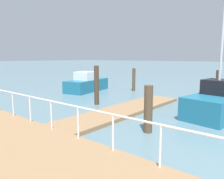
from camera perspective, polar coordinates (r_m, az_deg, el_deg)
ground_plane at (r=19.48m, az=-26.38°, el=-1.34°), size 300.00×300.00×0.00m
floating_dock at (r=12.01m, az=2.36°, el=-5.67°), size 10.18×2.00×0.18m
boardwalk_railing at (r=7.65m, az=-12.51°, el=-5.33°), size 0.06×27.73×1.08m
dock_piling_1 at (r=19.72m, az=5.71°, el=2.59°), size 0.29×0.29×2.03m
dock_piling_2 at (r=8.88m, az=9.44°, el=-5.07°), size 0.35×0.35×1.92m
dock_piling_3 at (r=13.94m, az=-4.05°, el=1.12°), size 0.30×0.30×2.49m
dock_piling_4 at (r=15.05m, az=25.80°, el=0.32°), size 0.27×0.27×2.22m
moored_boat_1 at (r=19.62m, az=-6.62°, el=1.48°), size 4.76×2.69×1.75m
moored_boat_2 at (r=12.32m, az=25.95°, el=-3.04°), size 4.37×2.59×8.77m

